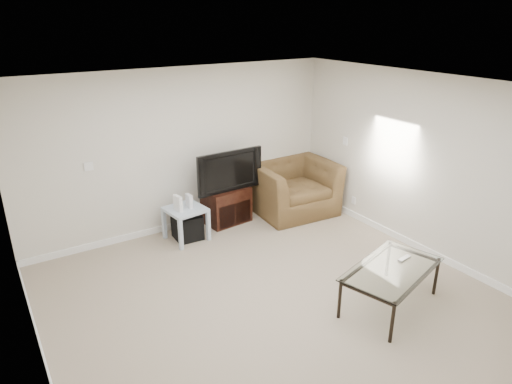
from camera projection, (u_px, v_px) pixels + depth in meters
floor at (274, 301)px, 5.43m from camera, size 5.00×5.00×0.00m
ceiling at (278, 89)px, 4.52m from camera, size 5.00×5.00×0.00m
wall_back at (183, 151)px, 6.95m from camera, size 5.00×0.02×2.50m
wall_left at (25, 269)px, 3.73m from camera, size 0.02×5.00×2.50m
wall_right at (426, 167)px, 6.22m from camera, size 0.02×5.00×2.50m
plate_back at (89, 166)px, 6.24m from camera, size 0.12×0.02×0.12m
plate_right_switch at (345, 141)px, 7.48m from camera, size 0.02×0.09×0.13m
plate_right_outlet at (354, 200)px, 7.59m from camera, size 0.02×0.08×0.12m
tv_stand at (226, 205)px, 7.43m from camera, size 0.75×0.56×0.59m
dvd_player at (227, 195)px, 7.33m from camera, size 0.42×0.31×0.05m
television at (226, 169)px, 7.18m from camera, size 1.06×0.24×0.65m
side_table at (186, 224)px, 6.85m from camera, size 0.60×0.60×0.51m
subwoofer at (187, 227)px, 6.91m from camera, size 0.40×0.40×0.39m
game_console at (178, 203)px, 6.62m from camera, size 0.08×0.18×0.23m
game_case at (189, 201)px, 6.74m from camera, size 0.05×0.15×0.20m
recliner at (293, 179)px, 7.72m from camera, size 1.40×0.96×1.17m
coffee_table at (390, 287)px, 5.28m from camera, size 1.41×1.04×0.49m
remote at (404, 258)px, 5.38m from camera, size 0.20×0.08×0.02m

